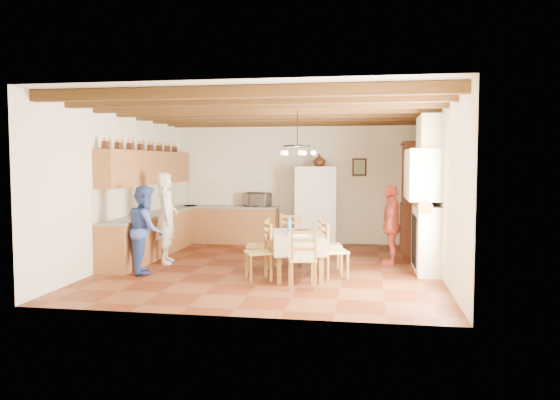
% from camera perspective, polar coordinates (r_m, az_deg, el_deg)
% --- Properties ---
extents(floor, '(6.00, 6.50, 0.02)m').
position_cam_1_polar(floor, '(10.26, -0.82, -7.15)').
color(floor, '#52210F').
rests_on(floor, ground).
extents(ceiling, '(6.00, 6.50, 0.02)m').
position_cam_1_polar(ceiling, '(10.12, -0.84, 9.88)').
color(ceiling, silver).
rests_on(ceiling, ground).
extents(wall_back, '(6.00, 0.02, 3.00)m').
position_cam_1_polar(wall_back, '(13.29, 1.59, 1.96)').
color(wall_back, '#EFE3C9').
rests_on(wall_back, ground).
extents(wall_front, '(6.00, 0.02, 3.00)m').
position_cam_1_polar(wall_front, '(6.89, -5.50, 0.04)').
color(wall_front, '#EFE3C9').
rests_on(wall_front, ground).
extents(wall_left, '(0.02, 6.50, 3.00)m').
position_cam_1_polar(wall_left, '(11.00, -16.47, 1.37)').
color(wall_left, '#EFE3C9').
rests_on(wall_left, ground).
extents(wall_right, '(0.02, 6.50, 3.00)m').
position_cam_1_polar(wall_right, '(10.01, 16.41, 1.13)').
color(wall_right, '#EFE3C9').
rests_on(wall_right, ground).
extents(ceiling_beams, '(6.00, 6.30, 0.16)m').
position_cam_1_polar(ceiling_beams, '(10.11, -0.84, 9.32)').
color(ceiling_beams, '#3C2113').
rests_on(ceiling_beams, ground).
extents(lower_cabinets_left, '(0.60, 4.30, 0.86)m').
position_cam_1_polar(lower_cabinets_left, '(11.93, -12.85, -3.54)').
color(lower_cabinets_left, brown).
rests_on(lower_cabinets_left, ground).
extents(lower_cabinets_back, '(2.30, 0.60, 0.86)m').
position_cam_1_polar(lower_cabinets_back, '(13.36, -5.21, -2.65)').
color(lower_cabinets_back, brown).
rests_on(lower_cabinets_back, ground).
extents(countertop_left, '(0.62, 4.30, 0.04)m').
position_cam_1_polar(countertop_left, '(11.88, -12.88, -1.38)').
color(countertop_left, slate).
rests_on(countertop_left, lower_cabinets_left).
extents(countertop_back, '(2.34, 0.62, 0.04)m').
position_cam_1_polar(countertop_back, '(13.32, -5.22, -0.72)').
color(countertop_back, slate).
rests_on(countertop_back, lower_cabinets_back).
extents(backsplash_left, '(0.03, 4.30, 0.60)m').
position_cam_1_polar(backsplash_left, '(11.96, -14.17, 0.17)').
color(backsplash_left, silver).
rests_on(backsplash_left, ground).
extents(backsplash_back, '(2.30, 0.03, 0.60)m').
position_cam_1_polar(backsplash_back, '(13.57, -4.93, 0.72)').
color(backsplash_back, silver).
rests_on(backsplash_back, ground).
extents(upper_cabinets, '(0.35, 4.20, 0.70)m').
position_cam_1_polar(upper_cabinets, '(11.87, -13.51, 3.29)').
color(upper_cabinets, brown).
rests_on(upper_cabinets, ground).
extents(fireplace, '(0.56, 1.60, 2.80)m').
position_cam_1_polar(fireplace, '(10.18, 14.64, 0.64)').
color(fireplace, silver).
rests_on(fireplace, ground).
extents(wall_picture, '(0.34, 0.03, 0.42)m').
position_cam_1_polar(wall_picture, '(13.15, 8.30, 3.42)').
color(wall_picture, black).
rests_on(wall_picture, ground).
extents(refrigerator, '(0.99, 0.84, 1.87)m').
position_cam_1_polar(refrigerator, '(12.73, 3.72, -0.69)').
color(refrigerator, white).
rests_on(refrigerator, floor).
extents(hutch, '(0.55, 1.32, 2.40)m').
position_cam_1_polar(hutch, '(12.05, 13.91, 0.20)').
color(hutch, '#3A1E13').
rests_on(hutch, floor).
extents(dining_table, '(1.14, 1.78, 0.72)m').
position_cam_1_polar(dining_table, '(9.54, 1.80, -4.03)').
color(dining_table, beige).
rests_on(dining_table, floor).
extents(chandelier, '(0.47, 0.47, 0.03)m').
position_cam_1_polar(chandelier, '(9.45, 1.82, 5.68)').
color(chandelier, black).
rests_on(chandelier, ground).
extents(chair_left_near, '(0.54, 0.55, 0.96)m').
position_cam_1_polar(chair_left_near, '(9.17, -2.28, -5.37)').
color(chair_left_near, brown).
rests_on(chair_left_near, floor).
extents(chair_left_far, '(0.43, 0.45, 0.96)m').
position_cam_1_polar(chair_left_far, '(9.89, -2.27, -4.69)').
color(chair_left_far, brown).
rests_on(chair_left_far, floor).
extents(chair_right_near, '(0.52, 0.53, 0.96)m').
position_cam_1_polar(chair_right_near, '(9.33, 5.76, -5.23)').
color(chair_right_near, brown).
rests_on(chair_right_near, floor).
extents(chair_right_far, '(0.47, 0.48, 0.96)m').
position_cam_1_polar(chair_right_far, '(9.96, 5.23, -4.64)').
color(chair_right_far, brown).
rests_on(chair_right_far, floor).
extents(chair_end_near, '(0.50, 0.49, 0.96)m').
position_cam_1_polar(chair_end_near, '(8.56, 2.34, -6.05)').
color(chair_end_near, brown).
rests_on(chair_end_near, floor).
extents(chair_end_far, '(0.49, 0.47, 0.96)m').
position_cam_1_polar(chair_end_far, '(10.64, 1.13, -4.07)').
color(chair_end_far, brown).
rests_on(chair_end_far, floor).
extents(person_man, '(0.58, 0.73, 1.77)m').
position_cam_1_polar(person_man, '(10.83, -11.77, -1.84)').
color(person_man, silver).
rests_on(person_man, floor).
extents(person_woman_blue, '(0.83, 0.92, 1.56)m').
position_cam_1_polar(person_woman_blue, '(9.98, -13.86, -2.99)').
color(person_woman_blue, '#384FAA').
rests_on(person_woman_blue, floor).
extents(person_woman_red, '(0.51, 0.95, 1.54)m').
position_cam_1_polar(person_woman_red, '(10.65, 11.56, -2.56)').
color(person_woman_red, '#B7402D').
rests_on(person_woman_red, floor).
extents(microwave, '(0.67, 0.53, 0.33)m').
position_cam_1_polar(microwave, '(13.16, -2.39, 0.04)').
color(microwave, silver).
rests_on(microwave, countertop_back).
extents(fridge_vase, '(0.35, 0.35, 0.29)m').
position_cam_1_polar(fridge_vase, '(12.68, 4.14, 4.17)').
color(fridge_vase, '#3A1E13').
rests_on(fridge_vase, refrigerator).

